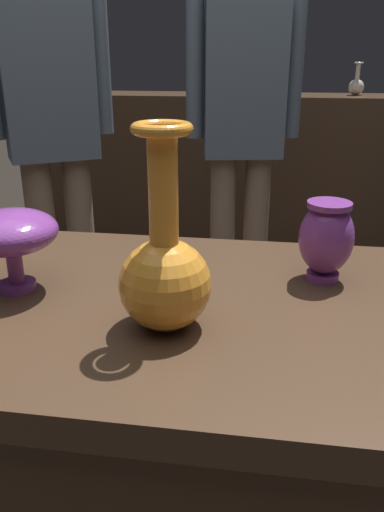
% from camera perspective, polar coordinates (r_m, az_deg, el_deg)
% --- Properties ---
extents(display_plinth, '(1.20, 0.64, 0.80)m').
position_cam_1_polar(display_plinth, '(1.10, 2.29, -23.91)').
color(display_plinth, '#422D1E').
rests_on(display_plinth, ground_plane).
extents(back_display_shelf, '(2.60, 0.40, 0.99)m').
position_cam_1_polar(back_display_shelf, '(3.05, 7.02, 8.18)').
color(back_display_shelf, '#422D1E').
rests_on(back_display_shelf, ground_plane).
extents(vase_centerpiece, '(0.14, 0.14, 0.31)m').
position_cam_1_polar(vase_centerpiece, '(0.75, -3.06, -1.63)').
color(vase_centerpiece, orange).
rests_on(vase_centerpiece, display_plinth).
extents(vase_tall_behind, '(0.10, 0.10, 0.15)m').
position_cam_1_polar(vase_tall_behind, '(0.95, 14.78, 1.94)').
color(vase_tall_behind, '#7A388E').
rests_on(vase_tall_behind, display_plinth).
extents(vase_right_accent, '(0.16, 0.16, 0.15)m').
position_cam_1_polar(vase_right_accent, '(0.92, -19.75, 2.24)').
color(vase_right_accent, '#7A388E').
rests_on(vase_right_accent, display_plinth).
extents(shelf_vase_far_left, '(0.08, 0.08, 0.16)m').
position_cam_1_polar(shelf_vase_far_left, '(3.12, -13.02, 18.25)').
color(shelf_vase_far_left, gray).
rests_on(shelf_vase_far_left, back_display_shelf).
extents(shelf_vase_right, '(0.08, 0.08, 0.17)m').
position_cam_1_polar(shelf_vase_right, '(3.02, 17.91, 17.73)').
color(shelf_vase_right, silver).
rests_on(shelf_vase_right, back_display_shelf).
extents(visitor_near_left, '(0.41, 0.32, 1.67)m').
position_cam_1_polar(visitor_near_left, '(2.02, -15.56, 15.07)').
color(visitor_near_left, '#846B56').
rests_on(visitor_near_left, ground_plane).
extents(visitor_center_back, '(0.46, 0.24, 1.61)m').
position_cam_1_polar(visitor_center_back, '(2.19, 5.71, 14.97)').
color(visitor_center_back, '#846B56').
rests_on(visitor_center_back, ground_plane).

